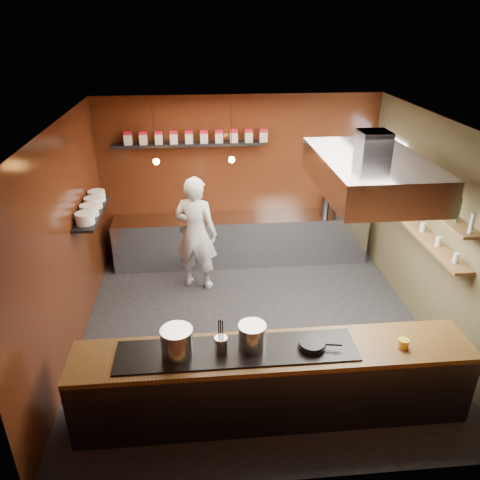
{
  "coord_description": "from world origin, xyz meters",
  "views": [
    {
      "loc": [
        -0.74,
        -5.61,
        4.2
      ],
      "look_at": [
        -0.19,
        0.4,
        1.29
      ],
      "focal_mm": 35.0,
      "sensor_mm": 36.0,
      "label": 1
    }
  ],
  "objects": [
    {
      "name": "pendant_left",
      "position": [
        -1.4,
        1.7,
        2.15
      ],
      "size": [
        0.1,
        0.1,
        0.95
      ],
      "color": "black",
      "rests_on": "ceiling"
    },
    {
      "name": "plate_shelf",
      "position": [
        -2.34,
        1.0,
        1.55
      ],
      "size": [
        0.3,
        1.4,
        0.04
      ],
      "primitive_type": "cube",
      "color": "black",
      "rests_on": "left_wall"
    },
    {
      "name": "plate_stacks",
      "position": [
        -2.34,
        1.0,
        1.65
      ],
      "size": [
        0.26,
        1.16,
        0.16
      ],
      "color": "white",
      "rests_on": "plate_shelf"
    },
    {
      "name": "bottle_shelf_lower",
      "position": [
        2.34,
        0.3,
        1.45
      ],
      "size": [
        0.26,
        2.8,
        0.04
      ],
      "primitive_type": "cube",
      "color": "brown",
      "rests_on": "right_wall"
    },
    {
      "name": "right_wall",
      "position": [
        2.5,
        0.0,
        1.5
      ],
      "size": [
        0.0,
        5.0,
        5.0
      ],
      "primitive_type": "plane",
      "rotation": [
        1.57,
        0.0,
        -1.57
      ],
      "color": "brown",
      "rests_on": "ground"
    },
    {
      "name": "stockpot_large",
      "position": [
        -1.03,
        -1.63,
        1.11
      ],
      "size": [
        0.4,
        0.4,
        0.33
      ],
      "primitive_type": "cylinder",
      "rotation": [
        0.0,
        0.0,
        -0.2
      ],
      "color": "silver",
      "rests_on": "pass_counter"
    },
    {
      "name": "extractor_hood",
      "position": [
        1.3,
        -0.4,
        2.51
      ],
      "size": [
        1.2,
        2.0,
        0.72
      ],
      "color": "#38383D",
      "rests_on": "ceiling"
    },
    {
      "name": "tin_shelf",
      "position": [
        -0.9,
        2.36,
        2.2
      ],
      "size": [
        2.6,
        0.26,
        0.04
      ],
      "primitive_type": "cube",
      "color": "black",
      "rests_on": "back_wall"
    },
    {
      "name": "pendant_right",
      "position": [
        -0.2,
        1.7,
        2.15
      ],
      "size": [
        0.1,
        0.1,
        0.95
      ],
      "color": "black",
      "rests_on": "ceiling"
    },
    {
      "name": "window_pane",
      "position": [
        2.45,
        1.7,
        1.9
      ],
      "size": [
        0.0,
        1.0,
        1.0
      ],
      "primitive_type": "plane",
      "rotation": [
        1.57,
        0.0,
        -1.57
      ],
      "color": "white",
      "rests_on": "right_wall"
    },
    {
      "name": "bottle_shelf_upper",
      "position": [
        2.34,
        0.3,
        1.92
      ],
      "size": [
        0.26,
        2.8,
        0.04
      ],
      "primitive_type": "cube",
      "color": "brown",
      "rests_on": "right_wall"
    },
    {
      "name": "pass_counter",
      "position": [
        -0.0,
        -1.6,
        0.47
      ],
      "size": [
        4.4,
        0.72,
        0.94
      ],
      "color": "#38383D",
      "rests_on": "floor"
    },
    {
      "name": "chef",
      "position": [
        -0.82,
        1.36,
        0.97
      ],
      "size": [
        0.83,
        0.69,
        1.95
      ],
      "primitive_type": "imported",
      "rotation": [
        0.0,
        0.0,
        2.79
      ],
      "color": "white",
      "rests_on": "floor"
    },
    {
      "name": "back_wall",
      "position": [
        0.0,
        2.5,
        1.5
      ],
      "size": [
        5.0,
        0.0,
        5.0
      ],
      "primitive_type": "plane",
      "rotation": [
        1.57,
        0.0,
        0.0
      ],
      "color": "#331409",
      "rests_on": "ground"
    },
    {
      "name": "wine_glasses",
      "position": [
        2.34,
        0.3,
        1.53
      ],
      "size": [
        0.07,
        2.37,
        0.13
      ],
      "color": "silver",
      "rests_on": "bottle_shelf_lower"
    },
    {
      "name": "floor",
      "position": [
        0.0,
        0.0,
        0.0
      ],
      "size": [
        5.0,
        5.0,
        0.0
      ],
      "primitive_type": "plane",
      "color": "black",
      "rests_on": "ground"
    },
    {
      "name": "left_wall",
      "position": [
        -2.5,
        0.0,
        1.5
      ],
      "size": [
        0.0,
        5.0,
        5.0
      ],
      "primitive_type": "plane",
      "rotation": [
        1.57,
        0.0,
        1.57
      ],
      "color": "#331409",
      "rests_on": "ground"
    },
    {
      "name": "stockpot_small",
      "position": [
        -0.23,
        -1.56,
        1.08
      ],
      "size": [
        0.4,
        0.4,
        0.29
      ],
      "primitive_type": "cylinder",
      "rotation": [
        0.0,
        0.0,
        -0.42
      ],
      "color": "silver",
      "rests_on": "pass_counter"
    },
    {
      "name": "storage_tins",
      "position": [
        -0.75,
        2.36,
        2.33
      ],
      "size": [
        2.43,
        0.13,
        0.22
      ],
      "color": "#C1B2A0",
      "rests_on": "tin_shelf"
    },
    {
      "name": "utensil_crock",
      "position": [
        -0.57,
        -1.6,
        1.03
      ],
      "size": [
        0.17,
        0.17,
        0.18
      ],
      "primitive_type": "cylinder",
      "rotation": [
        0.0,
        0.0,
        0.24
      ],
      "color": "silver",
      "rests_on": "pass_counter"
    },
    {
      "name": "butter_jar",
      "position": [
        1.41,
        -1.69,
        0.97
      ],
      "size": [
        0.13,
        0.13,
        0.1
      ],
      "primitive_type": "cylinder",
      "rotation": [
        0.0,
        0.0,
        -0.18
      ],
      "color": "yellow",
      "rests_on": "pass_counter"
    },
    {
      "name": "bottles",
      "position": [
        2.34,
        0.3,
        2.06
      ],
      "size": [
        0.06,
        2.66,
        0.24
      ],
      "color": "silver",
      "rests_on": "bottle_shelf_upper"
    },
    {
      "name": "espresso_machine",
      "position": [
        1.97,
        2.22,
        1.11
      ],
      "size": [
        0.47,
        0.45,
        0.42
      ],
      "primitive_type": "cube",
      "rotation": [
        0.0,
        0.0,
        -0.13
      ],
      "color": "black",
      "rests_on": "prep_counter"
    },
    {
      "name": "frying_pan",
      "position": [
        0.41,
        -1.64,
        0.98
      ],
      "size": [
        0.47,
        0.3,
        0.08
      ],
      "color": "black",
      "rests_on": "pass_counter"
    },
    {
      "name": "ceiling",
      "position": [
        0.0,
        0.0,
        3.0
      ],
      "size": [
        5.0,
        5.0,
        0.0
      ],
      "primitive_type": "plane",
      "rotation": [
        3.14,
        0.0,
        0.0
      ],
      "color": "silver",
      "rests_on": "back_wall"
    },
    {
      "name": "prep_counter",
      "position": [
        0.0,
        2.17,
        0.45
      ],
      "size": [
        4.6,
        0.65,
        0.9
      ],
      "primitive_type": "cube",
      "color": "silver",
      "rests_on": "floor"
    }
  ]
}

